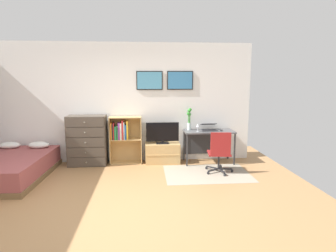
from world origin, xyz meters
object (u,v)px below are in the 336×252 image
at_px(tv_stand, 162,153).
at_px(television, 162,133).
at_px(bed, 8,167).
at_px(bamboo_vase, 189,118).
at_px(dresser, 87,140).
at_px(desk, 208,136).
at_px(office_chair, 220,151).
at_px(laptop, 209,127).
at_px(computer_mouse, 221,130).
at_px(wine_glass, 198,126).
at_px(bookshelf, 123,136).

xyz_separation_m(tv_stand, television, (0.00, -0.02, 0.46)).
distance_m(bed, bamboo_vase, 3.82).
bearing_deg(dresser, bamboo_vase, 2.09).
relative_size(desk, office_chair, 1.30).
xyz_separation_m(office_chair, laptop, (-0.03, 0.86, 0.34)).
distance_m(television, computer_mouse, 1.32).
bearing_deg(office_chair, desk, 99.79).
height_order(dresser, desk, dresser).
relative_size(tv_stand, office_chair, 0.90).
bearing_deg(computer_mouse, laptop, 148.75).
distance_m(office_chair, laptop, 0.92).
xyz_separation_m(desk, laptop, (0.02, 0.01, 0.20)).
bearing_deg(office_chair, television, 149.45).
distance_m(dresser, bamboo_vase, 2.32).
relative_size(dresser, laptop, 2.85).
bearing_deg(wine_glass, dresser, 176.46).
xyz_separation_m(bed, bamboo_vase, (3.63, 0.87, 0.79)).
height_order(bookshelf, desk, bookshelf).
xyz_separation_m(bed, dresser, (1.35, 0.79, 0.33)).
bearing_deg(tv_stand, dresser, -179.48).
bearing_deg(wine_glass, office_chair, -64.92).
height_order(desk, bamboo_vase, bamboo_vase).
relative_size(bookshelf, office_chair, 1.23).
bearing_deg(desk, bookshelf, 178.50).
distance_m(bed, office_chair, 4.11).
xyz_separation_m(dresser, bookshelf, (0.78, 0.07, 0.08)).
relative_size(dresser, bamboo_vase, 2.19).
bearing_deg(dresser, tv_stand, 0.52).
relative_size(bookshelf, television, 1.44).
bearing_deg(bookshelf, office_chair, -24.47).
bearing_deg(desk, tv_stand, -179.95).
height_order(television, laptop, television).
distance_m(dresser, office_chair, 2.88).
bearing_deg(tv_stand, computer_mouse, -6.14).
relative_size(bookshelf, computer_mouse, 10.18).
relative_size(desk, wine_glass, 6.21).
bearing_deg(laptop, bed, -170.26).
distance_m(bed, tv_stand, 3.12).
relative_size(laptop, bamboo_vase, 0.77).
distance_m(bed, computer_mouse, 4.41).
xyz_separation_m(dresser, bamboo_vase, (2.28, 0.08, 0.46)).
bearing_deg(computer_mouse, bed, -171.30).
height_order(dresser, television, dresser).
height_order(office_chair, computer_mouse, office_chair).
xyz_separation_m(bed, television, (3.01, 0.78, 0.47)).
distance_m(television, bamboo_vase, 0.70).
xyz_separation_m(office_chair, bamboo_vase, (-0.48, 0.92, 0.55)).
relative_size(dresser, computer_mouse, 10.60).
xyz_separation_m(bookshelf, computer_mouse, (2.19, -0.19, 0.13)).
distance_m(dresser, desk, 2.71).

